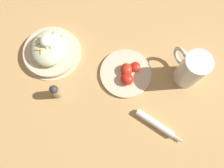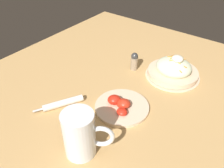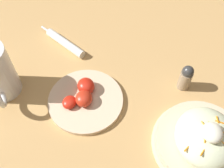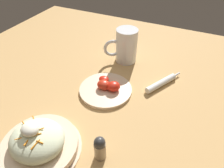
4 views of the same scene
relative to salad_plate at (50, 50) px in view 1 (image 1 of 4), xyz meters
name	(u,v)px [view 1 (image 1 of 4)]	position (x,y,z in m)	size (l,w,h in m)	color
ground_plane	(118,62)	(-0.01, -0.27, -0.03)	(1.43, 1.43, 0.00)	tan
salad_plate	(50,50)	(0.00, 0.00, 0.00)	(0.23, 0.23, 0.10)	beige
beer_mug	(190,70)	(-0.05, -0.53, 0.04)	(0.14, 0.11, 0.15)	white
napkin_roll	(155,124)	(-0.24, -0.42, -0.02)	(0.10, 0.17, 0.02)	white
tomato_plate	(126,73)	(-0.06, -0.30, -0.02)	(0.20, 0.20, 0.05)	beige
salt_shaker	(55,91)	(-0.17, -0.05, 0.01)	(0.03, 0.03, 0.08)	gray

